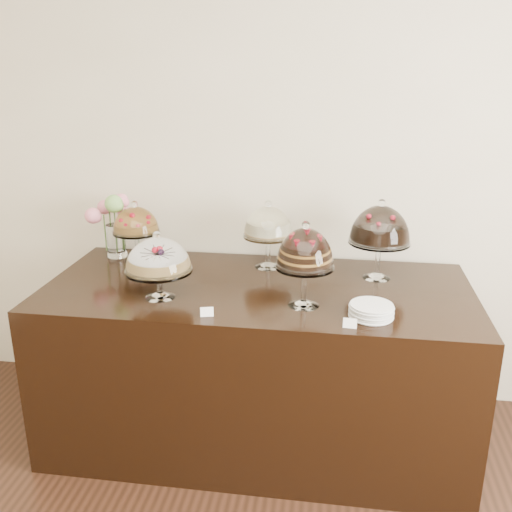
# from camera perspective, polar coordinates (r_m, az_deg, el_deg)

# --- Properties ---
(wall_back) EXTENTS (5.00, 0.04, 3.00)m
(wall_back) POSITION_cam_1_polar(r_m,az_deg,el_deg) (3.31, 6.22, 10.01)
(wall_back) COLOR beige
(wall_back) RESTS_ON ground
(display_counter) EXTENTS (2.20, 1.00, 0.90)m
(display_counter) POSITION_cam_1_polar(r_m,az_deg,el_deg) (3.15, 0.14, -10.62)
(display_counter) COLOR black
(display_counter) RESTS_ON ground
(cake_stand_sugar_sponge) EXTENTS (0.33, 0.33, 0.34)m
(cake_stand_sugar_sponge) POSITION_cam_1_polar(r_m,az_deg,el_deg) (2.79, -9.77, -0.17)
(cake_stand_sugar_sponge) COLOR white
(cake_stand_sugar_sponge) RESTS_ON display_counter
(cake_stand_choco_layer) EXTENTS (0.28, 0.28, 0.42)m
(cake_stand_choco_layer) POSITION_cam_1_polar(r_m,az_deg,el_deg) (2.64, 4.93, 0.44)
(cake_stand_choco_layer) COLOR white
(cake_stand_choco_layer) RESTS_ON display_counter
(cake_stand_cheesecake) EXTENTS (0.28, 0.28, 0.39)m
(cake_stand_cheesecake) POSITION_cam_1_polar(r_m,az_deg,el_deg) (3.16, 1.23, 3.14)
(cake_stand_cheesecake) COLOR white
(cake_stand_cheesecake) RESTS_ON display_counter
(cake_stand_dark_choco) EXTENTS (0.33, 0.33, 0.43)m
(cake_stand_dark_choco) POSITION_cam_1_polar(r_m,az_deg,el_deg) (3.05, 12.30, 2.77)
(cake_stand_dark_choco) COLOR white
(cake_stand_dark_choco) RESTS_ON display_counter
(cake_stand_fruit_tart) EXTENTS (0.27, 0.27, 0.36)m
(cake_stand_fruit_tart) POSITION_cam_1_polar(r_m,az_deg,el_deg) (3.33, -11.94, 3.24)
(cake_stand_fruit_tart) COLOR white
(cake_stand_fruit_tart) RESTS_ON display_counter
(flower_vase) EXTENTS (0.26, 0.23, 0.38)m
(flower_vase) POSITION_cam_1_polar(r_m,az_deg,el_deg) (3.46, -14.14, 3.44)
(flower_vase) COLOR white
(flower_vase) RESTS_ON display_counter
(plate_stack) EXTENTS (0.20, 0.20, 0.06)m
(plate_stack) POSITION_cam_1_polar(r_m,az_deg,el_deg) (2.64, 11.46, -5.39)
(plate_stack) COLOR white
(plate_stack) RESTS_ON display_counter
(price_card_left) EXTENTS (0.06, 0.03, 0.04)m
(price_card_left) POSITION_cam_1_polar(r_m,az_deg,el_deg) (2.61, -4.93, -5.59)
(price_card_left) COLOR white
(price_card_left) RESTS_ON display_counter
(price_card_right) EXTENTS (0.06, 0.02, 0.04)m
(price_card_right) POSITION_cam_1_polar(r_m,az_deg,el_deg) (2.53, 9.38, -6.65)
(price_card_right) COLOR white
(price_card_right) RESTS_ON display_counter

